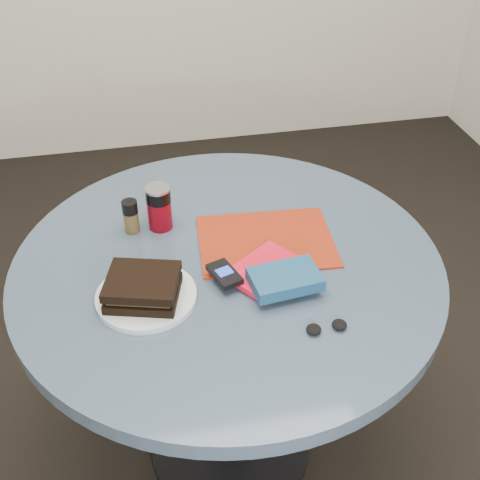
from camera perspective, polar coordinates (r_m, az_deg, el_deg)
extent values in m
plane|color=black|center=(1.96, -0.91, -19.00)|extent=(4.00, 4.00, 0.00)
cylinder|color=black|center=(1.95, -0.91, -18.76)|extent=(0.48, 0.48, 0.03)
cylinder|color=black|center=(1.67, -1.03, -11.95)|extent=(0.11, 0.11, 0.68)
cylinder|color=#334355|center=(1.41, -1.19, -2.40)|extent=(1.00, 1.00, 0.04)
cylinder|color=silver|center=(1.31, -8.87, -5.29)|extent=(0.25, 0.25, 0.01)
cube|color=black|center=(1.29, -9.14, -4.96)|extent=(0.18, 0.16, 0.02)
cube|color=#332813|center=(1.28, -9.21, -4.43)|extent=(0.16, 0.14, 0.01)
cube|color=black|center=(1.27, -9.28, -3.90)|extent=(0.18, 0.16, 0.02)
cylinder|color=maroon|center=(1.49, -7.61, 2.46)|extent=(0.08, 0.08, 0.08)
cylinder|color=black|center=(1.46, -7.78, 4.21)|extent=(0.08, 0.08, 0.03)
cylinder|color=silver|center=(1.45, -7.84, 4.82)|extent=(0.08, 0.08, 0.01)
cylinder|color=#4E4121|center=(1.50, -10.24, 1.72)|extent=(0.05, 0.05, 0.06)
cylinder|color=black|center=(1.47, -10.42, 3.10)|extent=(0.05, 0.05, 0.03)
cube|color=maroon|center=(1.45, 2.48, -0.10)|extent=(0.34, 0.26, 0.01)
cube|color=red|center=(1.35, 2.30, -2.78)|extent=(0.20, 0.19, 0.01)
cube|color=navy|center=(1.30, 4.29, -3.72)|extent=(0.16, 0.11, 0.03)
cube|color=black|center=(1.32, -1.49, -3.25)|extent=(0.07, 0.10, 0.01)
cube|color=#243FB4|center=(1.31, -1.50, -2.99)|extent=(0.04, 0.04, 0.00)
ellipsoid|color=black|center=(1.23, 7.00, -8.42)|extent=(0.03, 0.03, 0.02)
ellipsoid|color=black|center=(1.25, 9.40, -7.94)|extent=(0.03, 0.03, 0.02)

